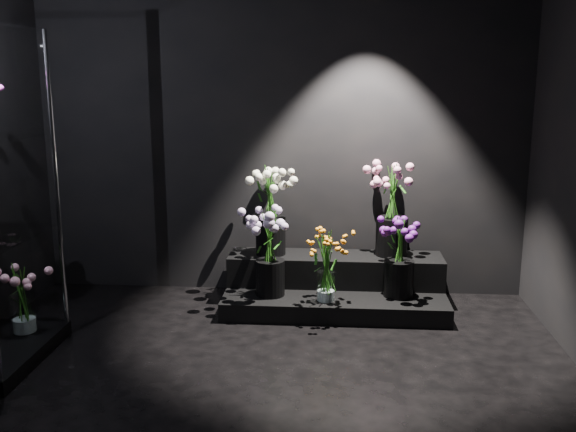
# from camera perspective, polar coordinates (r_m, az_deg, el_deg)

# --- Properties ---
(floor) EXTENTS (4.00, 4.00, 0.00)m
(floor) POSITION_cam_1_polar(r_m,az_deg,el_deg) (3.73, -3.38, -16.43)
(floor) COLOR black
(floor) RESTS_ON ground
(wall_back) EXTENTS (4.00, 0.00, 4.00)m
(wall_back) POSITION_cam_1_polar(r_m,az_deg,el_deg) (5.27, -0.62, 8.04)
(wall_back) COLOR black
(wall_back) RESTS_ON floor
(wall_front) EXTENTS (4.00, 0.00, 4.00)m
(wall_front) POSITION_cam_1_polar(r_m,az_deg,el_deg) (1.38, -15.37, -4.73)
(wall_front) COLOR black
(wall_front) RESTS_ON floor
(display_riser) EXTENTS (1.72, 0.76, 0.38)m
(display_riser) POSITION_cam_1_polar(r_m,az_deg,el_deg) (5.16, 4.19, -6.18)
(display_riser) COLOR black
(display_riser) RESTS_ON floor
(bouquet_orange_bells) EXTENTS (0.29, 0.29, 0.53)m
(bouquet_orange_bells) POSITION_cam_1_polar(r_m,az_deg,el_deg) (4.78, 3.41, -4.45)
(bouquet_orange_bells) COLOR white
(bouquet_orange_bells) RESTS_ON display_riser
(bouquet_lilac) EXTENTS (0.36, 0.36, 0.66)m
(bouquet_lilac) POSITION_cam_1_polar(r_m,az_deg,el_deg) (4.87, -1.62, -2.80)
(bouquet_lilac) COLOR black
(bouquet_lilac) RESTS_ON display_riser
(bouquet_purple) EXTENTS (0.36, 0.36, 0.62)m
(bouquet_purple) POSITION_cam_1_polar(r_m,az_deg,el_deg) (4.93, 9.89, -3.10)
(bouquet_purple) COLOR black
(bouquet_purple) RESTS_ON display_riser
(bouquet_cream_roses) EXTENTS (0.45, 0.45, 0.73)m
(bouquet_cream_roses) POSITION_cam_1_polar(r_m,az_deg,el_deg) (5.12, -1.57, 1.12)
(bouquet_cream_roses) COLOR black
(bouquet_cream_roses) RESTS_ON display_riser
(bouquet_pink_roses) EXTENTS (0.37, 0.37, 0.73)m
(bouquet_pink_roses) POSITION_cam_1_polar(r_m,az_deg,el_deg) (5.16, 9.30, 0.95)
(bouquet_pink_roses) COLOR black
(bouquet_pink_roses) RESTS_ON display_riser
(bouquet_case_base_pink) EXTENTS (0.39, 0.39, 0.47)m
(bouquet_case_base_pink) POSITION_cam_1_polar(r_m,az_deg,el_deg) (4.69, -22.57, -6.65)
(bouquet_case_base_pink) COLOR white
(bouquet_case_base_pink) RESTS_ON display_case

